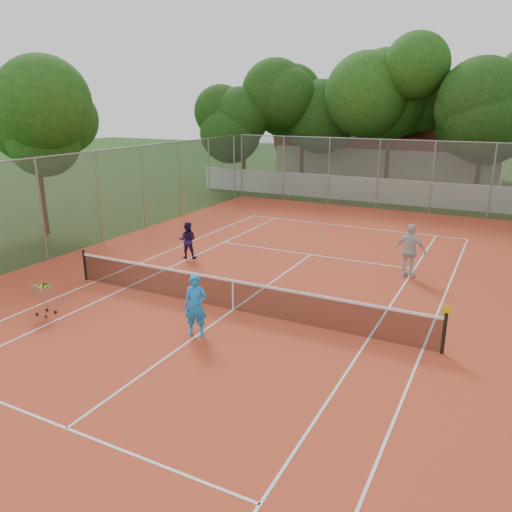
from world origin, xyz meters
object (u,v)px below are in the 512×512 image
at_px(tennis_net, 233,295).
at_px(ball_hopper, 45,299).
at_px(player_far_left, 188,240).
at_px(player_far_right, 410,251).
at_px(player_near, 196,306).
at_px(clubhouse, 390,152).

relative_size(tennis_net, ball_hopper, 12.12).
xyz_separation_m(player_far_left, player_far_right, (8.28, 1.67, 0.23)).
distance_m(player_near, ball_hopper, 4.75).
height_order(clubhouse, player_far_left, clubhouse).
xyz_separation_m(tennis_net, ball_hopper, (-4.69, -2.80, -0.00)).
bearing_deg(player_far_left, clubhouse, -116.66).
relative_size(player_near, ball_hopper, 1.72).
bearing_deg(tennis_net, clubhouse, 93.95).
xyz_separation_m(clubhouse, player_far_right, (6.06, -23.55, -1.22)).
distance_m(player_far_right, ball_hopper, 12.04).
relative_size(player_far_left, player_far_right, 0.76).
relative_size(player_near, player_far_right, 0.88).
xyz_separation_m(clubhouse, player_far_left, (-2.22, -25.21, -1.45)).
distance_m(tennis_net, ball_hopper, 5.46).
relative_size(tennis_net, player_far_right, 6.18).
bearing_deg(tennis_net, player_far_right, 53.32).
bearing_deg(player_near, player_far_right, 42.12).
relative_size(player_near, player_far_left, 1.15).
height_order(clubhouse, ball_hopper, clubhouse).
height_order(player_near, player_far_left, player_near).
relative_size(tennis_net, player_near, 7.06).
bearing_deg(tennis_net, player_near, -90.93).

